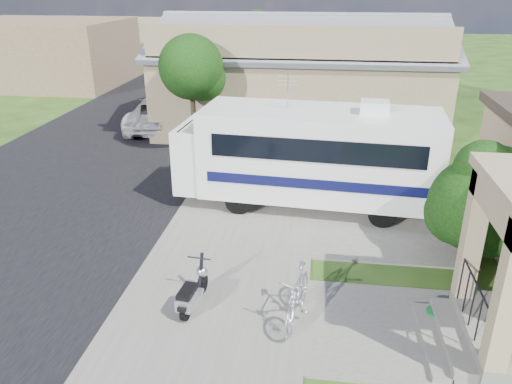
# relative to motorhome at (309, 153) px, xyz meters

# --- Properties ---
(ground) EXTENTS (120.00, 120.00, 0.00)m
(ground) POSITION_rel_motorhome_xyz_m (-0.77, -4.73, -1.66)
(ground) COLOR #1D3E10
(street_slab) EXTENTS (9.00, 80.00, 0.02)m
(street_slab) POSITION_rel_motorhome_xyz_m (-8.27, 5.27, -1.65)
(street_slab) COLOR black
(street_slab) RESTS_ON ground
(sidewalk_slab) EXTENTS (4.00, 80.00, 0.06)m
(sidewalk_slab) POSITION_rel_motorhome_xyz_m (-1.77, 5.27, -1.63)
(sidewalk_slab) COLOR #64635A
(sidewalk_slab) RESTS_ON ground
(driveway_slab) EXTENTS (7.00, 6.00, 0.05)m
(driveway_slab) POSITION_rel_motorhome_xyz_m (0.73, -0.23, -1.64)
(driveway_slab) COLOR #64635A
(driveway_slab) RESTS_ON ground
(walk_slab) EXTENTS (4.00, 3.00, 0.05)m
(walk_slab) POSITION_rel_motorhome_xyz_m (2.23, -5.73, -1.64)
(walk_slab) COLOR #64635A
(walk_slab) RESTS_ON ground
(warehouse) EXTENTS (12.50, 8.40, 5.04)m
(warehouse) POSITION_rel_motorhome_xyz_m (-0.77, 9.24, 0.33)
(warehouse) COLOR #76664A
(warehouse) RESTS_ON ground
(distant_bldg_far) EXTENTS (10.00, 8.00, 4.00)m
(distant_bldg_far) POSITION_rel_motorhome_xyz_m (-17.77, 17.27, 0.34)
(distant_bldg_far) COLOR brown
(distant_bldg_far) RESTS_ON ground
(distant_bldg_near) EXTENTS (8.00, 7.00, 3.20)m
(distant_bldg_near) POSITION_rel_motorhome_xyz_m (-15.77, 29.27, -0.06)
(distant_bldg_near) COLOR #76664A
(distant_bldg_near) RESTS_ON ground
(street_tree_a) EXTENTS (2.44, 2.40, 4.58)m
(street_tree_a) POSITION_rel_motorhome_xyz_m (-4.47, 4.32, 1.59)
(street_tree_a) COLOR #322116
(street_tree_a) RESTS_ON ground
(street_tree_b) EXTENTS (2.44, 2.40, 4.73)m
(street_tree_b) POSITION_rel_motorhome_xyz_m (-4.47, 14.32, 1.73)
(street_tree_b) COLOR #322116
(street_tree_b) RESTS_ON ground
(street_tree_c) EXTENTS (2.44, 2.40, 4.42)m
(street_tree_c) POSITION_rel_motorhome_xyz_m (-4.47, 23.32, 1.44)
(street_tree_c) COLOR #322116
(street_tree_c) RESTS_ON ground
(motorhome) EXTENTS (7.70, 2.92, 3.87)m
(motorhome) POSITION_rel_motorhome_xyz_m (0.00, 0.00, 0.00)
(motorhome) COLOR white
(motorhome) RESTS_ON ground
(shrub) EXTENTS (2.47, 2.36, 3.03)m
(shrub) POSITION_rel_motorhome_xyz_m (4.11, -2.59, -0.11)
(shrub) COLOR #322116
(shrub) RESTS_ON ground
(scooter) EXTENTS (0.52, 1.44, 0.95)m
(scooter) POSITION_rel_motorhome_xyz_m (-2.14, -5.60, -1.23)
(scooter) COLOR black
(scooter) RESTS_ON ground
(bicycle) EXTENTS (0.85, 1.94, 1.13)m
(bicycle) POSITION_rel_motorhome_xyz_m (0.02, -5.69, -1.10)
(bicycle) COLOR #B6B7BE
(bicycle) RESTS_ON ground
(pickup_truck) EXTENTS (2.97, 5.49, 1.46)m
(pickup_truck) POSITION_rel_motorhome_xyz_m (-7.07, 7.78, -0.93)
(pickup_truck) COLOR silver
(pickup_truck) RESTS_ON ground
(van) EXTENTS (3.72, 7.03, 1.94)m
(van) POSITION_rel_motorhome_xyz_m (-7.22, 15.38, -0.69)
(van) COLOR silver
(van) RESTS_ON ground
(garden_hose) EXTENTS (0.41, 0.41, 0.19)m
(garden_hose) POSITION_rel_motorhome_xyz_m (2.81, -5.26, -1.57)
(garden_hose) COLOR #156A2F
(garden_hose) RESTS_ON ground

